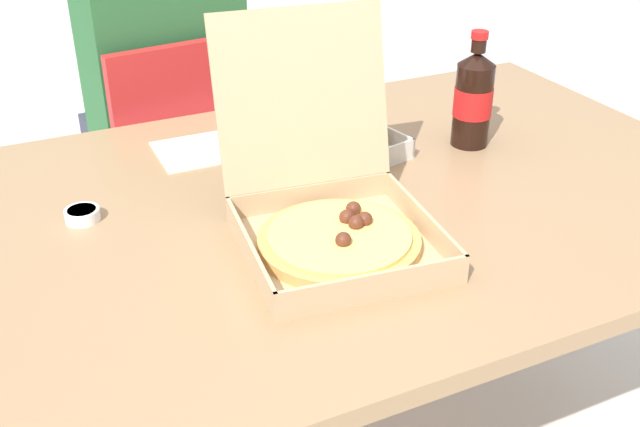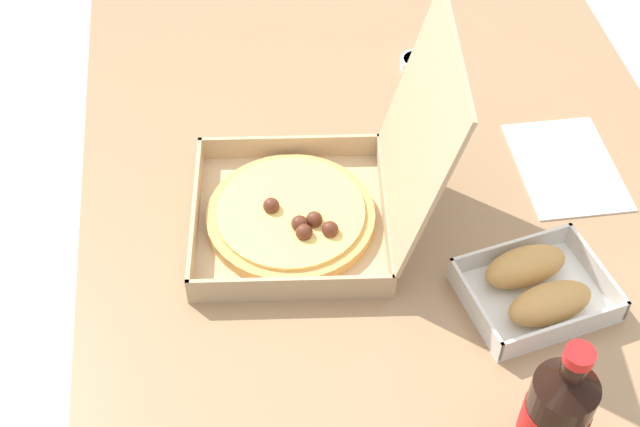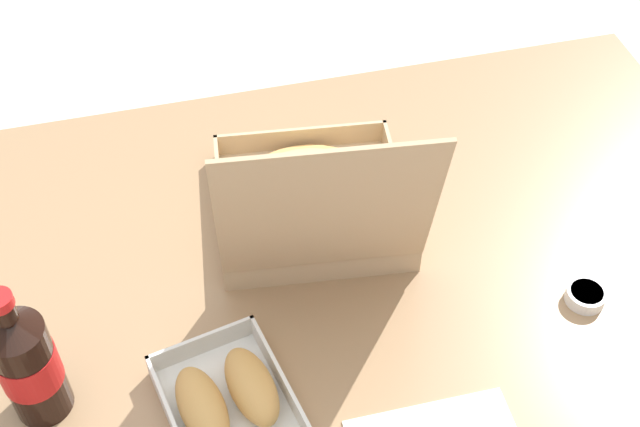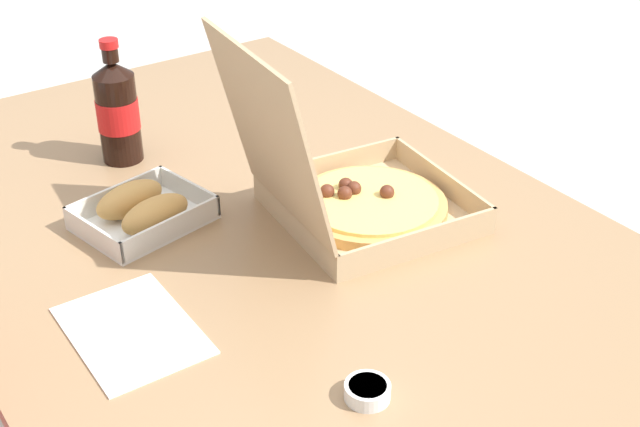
{
  "view_description": "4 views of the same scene",
  "coord_description": "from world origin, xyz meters",
  "views": [
    {
      "loc": [
        -0.51,
        -1.02,
        1.32
      ],
      "look_at": [
        -0.07,
        -0.1,
        0.74
      ],
      "focal_mm": 42.63,
      "sensor_mm": 36.0,
      "label": 1
    },
    {
      "loc": [
        0.78,
        -0.24,
        1.66
      ],
      "look_at": [
        -0.03,
        -0.12,
        0.77
      ],
      "focal_mm": 48.81,
      "sensor_mm": 36.0,
      "label": 2
    },
    {
      "loc": [
        0.14,
        0.71,
        1.67
      ],
      "look_at": [
        -0.07,
        -0.11,
        0.75
      ],
      "focal_mm": 47.96,
      "sensor_mm": 36.0,
      "label": 3
    },
    {
      "loc": [
        -1.0,
        0.59,
        1.43
      ],
      "look_at": [
        -0.07,
        -0.06,
        0.74
      ],
      "focal_mm": 48.54,
      "sensor_mm": 36.0,
      "label": 4
    }
  ],
  "objects": [
    {
      "name": "bread_side_box",
      "position": [
        0.12,
        0.15,
        0.73
      ],
      "size": [
        0.19,
        0.22,
        0.06
      ],
      "color": "white",
      "rests_on": "dining_table"
    },
    {
      "name": "dining_table",
      "position": [
        0.0,
        0.0,
        0.64
      ],
      "size": [
        1.47,
        0.94,
        0.71
      ],
      "color": "#997551",
      "rests_on": "ground_plane"
    },
    {
      "name": "pizza_box_open",
      "position": [
        -0.06,
        -0.13,
        0.75
      ],
      "size": [
        0.32,
        0.38,
        0.32
      ],
      "color": "tan",
      "rests_on": "dining_table"
    },
    {
      "name": "dipping_sauce_cup",
      "position": [
        -0.4,
        0.1,
        0.72
      ],
      "size": [
        0.06,
        0.06,
        0.02
      ],
      "color": "white",
      "rests_on": "dining_table"
    },
    {
      "name": "cola_bottle",
      "position": [
        0.34,
        0.09,
        0.8
      ],
      "size": [
        0.07,
        0.07,
        0.22
      ],
      "color": "black",
      "rests_on": "dining_table"
    }
  ]
}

